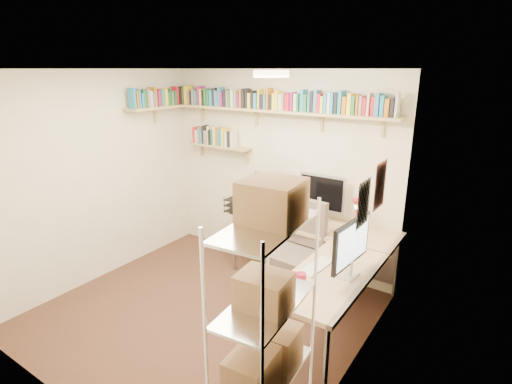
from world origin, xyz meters
TOP-DOWN VIEW (x-y plane):
  - ground at (0.00, 0.00)m, footprint 3.20×3.20m
  - room_shell at (0.00, 0.00)m, footprint 3.24×3.04m
  - wall_shelves at (-0.41, 1.30)m, footprint 3.12×1.09m
  - corner_desk at (0.70, 0.96)m, footprint 2.07×2.01m
  - office_chair at (0.71, 0.80)m, footprint 0.60×0.61m
  - wire_rack at (1.42, -0.99)m, footprint 0.43×0.79m

SIDE VIEW (x-z plane):
  - ground at x=0.00m, z-range 0.00..0.00m
  - office_chair at x=0.71m, z-range -0.09..1.06m
  - corner_desk at x=0.70m, z-range 0.09..1.44m
  - wire_rack at x=1.42m, z-range 0.18..2.09m
  - room_shell at x=0.00m, z-range 0.29..2.81m
  - wall_shelves at x=-0.41m, z-range 1.63..2.42m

